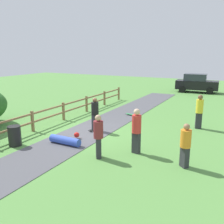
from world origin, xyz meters
name	(u,v)px	position (x,y,z in m)	size (l,w,h in m)	color
ground_plane	(88,132)	(0.00, 0.00, 0.00)	(60.00, 60.00, 0.00)	#568E42
asphalt_path	(88,132)	(0.00, 0.00, 0.01)	(2.40, 28.00, 0.02)	#515156
wooden_fence	(49,114)	(-2.60, 0.00, 0.67)	(0.12, 18.12, 1.10)	olive
trash_bin	(15,136)	(-1.80, -3.18, 0.45)	(0.56, 0.56, 0.90)	black
skater_riding	(95,112)	(0.25, 0.31, 1.00)	(0.48, 0.82, 1.77)	black
skater_fallen	(66,140)	(0.11, -2.00, 0.20)	(1.54, 1.20, 0.36)	blue
skateboard_loose	(131,114)	(0.65, 4.19, 0.09)	(0.82, 0.39, 0.08)	#338C4C
bystander_orange	(185,144)	(5.35, -1.88, 0.89)	(0.54, 0.54, 1.63)	#2D2D33
bystander_red	(136,129)	(3.31, -1.48, 1.04)	(0.46, 0.46, 1.87)	#2D2D33
bystander_maroon	(98,134)	(2.18, -2.60, 0.96)	(0.53, 0.53, 1.74)	#2D2D33
bystander_yellow	(199,110)	(5.02, 3.31, 1.04)	(0.47, 0.47, 1.86)	#2D2D33
parked_car_black	(196,83)	(2.70, 16.60, 0.96)	(4.31, 2.23, 1.92)	black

